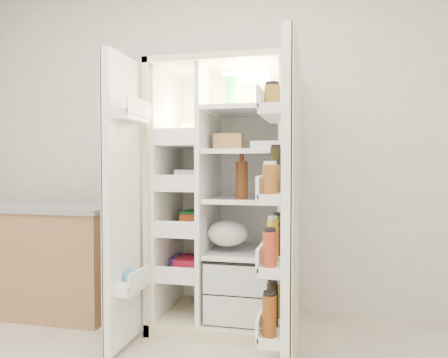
# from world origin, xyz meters

# --- Properties ---
(wall_back) EXTENTS (4.00, 0.02, 2.70)m
(wall_back) POSITION_xyz_m (0.00, 2.00, 1.35)
(wall_back) COLOR silver
(wall_back) RESTS_ON floor
(refrigerator) EXTENTS (0.92, 0.70, 1.80)m
(refrigerator) POSITION_xyz_m (0.13, 1.65, 0.74)
(refrigerator) COLOR beige
(refrigerator) RESTS_ON floor
(freezer_door) EXTENTS (0.15, 0.40, 1.72)m
(freezer_door) POSITION_xyz_m (-0.39, 1.05, 0.89)
(freezer_door) COLOR white
(freezer_door) RESTS_ON floor
(fridge_door) EXTENTS (0.17, 0.58, 1.72)m
(fridge_door) POSITION_xyz_m (0.59, 0.96, 0.87)
(fridge_door) COLOR white
(fridge_door) RESTS_ON floor
(kitchen_counter) EXTENTS (1.12, 0.59, 0.81)m
(kitchen_counter) POSITION_xyz_m (-1.25, 1.55, 0.41)
(kitchen_counter) COLOR #A27551
(kitchen_counter) RESTS_ON floor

